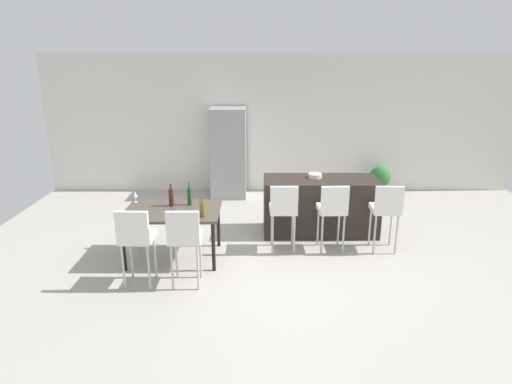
{
  "coord_description": "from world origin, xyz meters",
  "views": [
    {
      "loc": [
        -0.55,
        -6.16,
        2.8
      ],
      "look_at": [
        -0.54,
        0.15,
        0.85
      ],
      "focal_mm": 30.54,
      "sensor_mm": 36.0,
      "label": 1
    }
  ],
  "objects": [
    {
      "name": "ground_plane",
      "position": [
        0.0,
        0.0,
        0.0
      ],
      "size": [
        10.0,
        10.0,
        0.0
      ],
      "primitive_type": "plane",
      "color": "#ADA89E"
    },
    {
      "name": "back_wall",
      "position": [
        0.0,
        3.11,
        1.45
      ],
      "size": [
        10.0,
        0.12,
        2.9
      ],
      "primitive_type": "cube",
      "color": "silver",
      "rests_on": "ground_plane"
    },
    {
      "name": "kitchen_island",
      "position": [
        0.51,
        0.65,
        0.46
      ],
      "size": [
        1.85,
        0.78,
        0.92
      ],
      "primitive_type": "cube",
      "color": "black",
      "rests_on": "ground_plane"
    },
    {
      "name": "bar_chair_left",
      "position": [
        -0.14,
        -0.12,
        0.7
      ],
      "size": [
        0.4,
        0.4,
        1.05
      ],
      "color": "white",
      "rests_on": "ground_plane"
    },
    {
      "name": "bar_chair_middle",
      "position": [
        0.58,
        -0.12,
        0.7
      ],
      "size": [
        0.42,
        0.42,
        1.05
      ],
      "color": "white",
      "rests_on": "ground_plane"
    },
    {
      "name": "bar_chair_right",
      "position": [
        1.37,
        -0.12,
        0.7
      ],
      "size": [
        0.41,
        0.41,
        1.05
      ],
      "color": "white",
      "rests_on": "ground_plane"
    },
    {
      "name": "dining_table",
      "position": [
        -1.73,
        -0.34,
        0.67
      ],
      "size": [
        1.34,
        0.94,
        0.74
      ],
      "color": "#4C4238",
      "rests_on": "ground_plane"
    },
    {
      "name": "dining_chair_near",
      "position": [
        -2.04,
        -1.18,
        0.7
      ],
      "size": [
        0.41,
        0.41,
        1.05
      ],
      "color": "white",
      "rests_on": "ground_plane"
    },
    {
      "name": "dining_chair_far",
      "position": [
        -1.43,
        -1.18,
        0.7
      ],
      "size": [
        0.41,
        0.41,
        1.05
      ],
      "color": "white",
      "rests_on": "ground_plane"
    },
    {
      "name": "wine_bottle_far",
      "position": [
        -1.26,
        -0.63,
        0.85
      ],
      "size": [
        0.08,
        0.08,
        0.28
      ],
      "color": "brown",
      "rests_on": "dining_table"
    },
    {
      "name": "wine_bottle_corner",
      "position": [
        -1.51,
        -0.13,
        0.87
      ],
      "size": [
        0.06,
        0.06,
        0.35
      ],
      "color": "#194723",
      "rests_on": "dining_table"
    },
    {
      "name": "wine_bottle_right",
      "position": [
        -1.77,
        -0.18,
        0.87
      ],
      "size": [
        0.07,
        0.07,
        0.33
      ],
      "color": "#471E19",
      "rests_on": "dining_table"
    },
    {
      "name": "wine_glass_left",
      "position": [
        -2.34,
        -0.01,
        0.86
      ],
      "size": [
        0.07,
        0.07,
        0.17
      ],
      "color": "silver",
      "rests_on": "dining_table"
    },
    {
      "name": "refrigerator",
      "position": [
        -1.12,
        2.67,
        0.92
      ],
      "size": [
        0.72,
        0.68,
        1.84
      ],
      "primitive_type": "cube",
      "color": "#939699",
      "rests_on": "ground_plane"
    },
    {
      "name": "fruit_bowl",
      "position": [
        0.42,
        0.72,
        0.96
      ],
      "size": [
        0.22,
        0.22,
        0.07
      ],
      "primitive_type": "cylinder",
      "color": "beige",
      "rests_on": "kitchen_island"
    },
    {
      "name": "potted_plant",
      "position": [
        2.06,
        2.66,
        0.38
      ],
      "size": [
        0.44,
        0.44,
        0.64
      ],
      "color": "#38383D",
      "rests_on": "ground_plane"
    }
  ]
}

